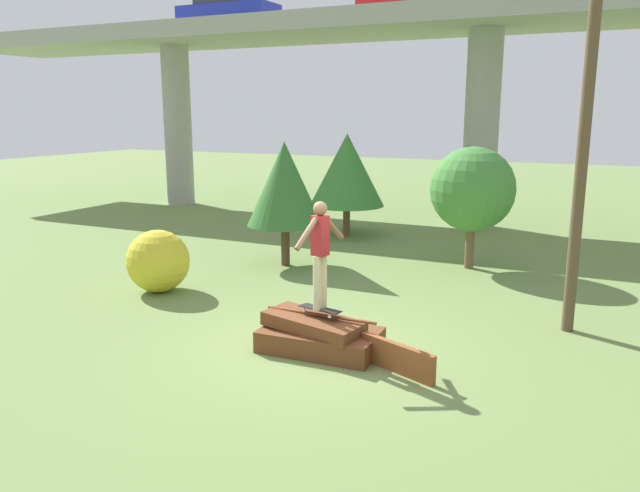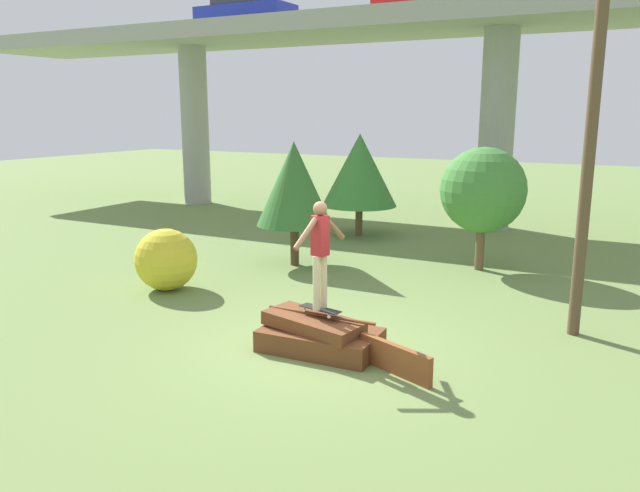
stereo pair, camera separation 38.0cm
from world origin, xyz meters
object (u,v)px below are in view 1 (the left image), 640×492
object	(u,v)px
skater	(320,247)
utility_pole	(590,65)
car_on_overpass_right	(227,11)
tree_behind_left	(285,184)
tree_mid_back	(473,190)
skateboard	(320,309)
bush_yellow_flowering	(158,261)
tree_behind_right	(347,170)

from	to	relation	value
skater	utility_pole	xyz separation A→B (m)	(3.52, 2.72, 2.79)
skater	utility_pole	bearing A→B (deg)	37.62
car_on_overpass_right	tree_behind_left	world-z (taller)	car_on_overpass_right
car_on_overpass_right	tree_mid_back	bearing A→B (deg)	-29.67
skateboard	bush_yellow_flowering	bearing A→B (deg)	161.14
skater	car_on_overpass_right	xyz separation A→B (m)	(-9.98, 12.68, 5.80)
tree_behind_left	tree_behind_right	size ratio (longest dim) A/B	0.98
utility_pole	tree_behind_left	world-z (taller)	utility_pole
skateboard	tree_behind_left	xyz separation A→B (m)	(-3.22, 4.75, 1.34)
tree_mid_back	bush_yellow_flowering	world-z (taller)	tree_mid_back
skateboard	skater	xyz separation A→B (m)	(-0.00, 0.00, 1.02)
tree_behind_left	tree_mid_back	world-z (taller)	tree_behind_left
car_on_overpass_right	tree_behind_right	world-z (taller)	car_on_overpass_right
tree_behind_right	bush_yellow_flowering	size ratio (longest dim) A/B	2.34
utility_pole	bush_yellow_flowering	distance (m)	9.00
car_on_overpass_right	tree_behind_right	size ratio (longest dim) A/B	1.22
car_on_overpass_right	tree_mid_back	world-z (taller)	car_on_overpass_right
skater	tree_behind_left	world-z (taller)	tree_behind_left
utility_pole	tree_behind_left	distance (m)	7.46
skateboard	utility_pole	bearing A→B (deg)	37.62
car_on_overpass_right	bush_yellow_flowering	bearing A→B (deg)	-63.95
skateboard	skater	bearing A→B (deg)	146.31
skateboard	tree_behind_left	distance (m)	5.89
car_on_overpass_right	utility_pole	distance (m)	17.05
skateboard	tree_mid_back	distance (m)	6.63
skateboard	tree_mid_back	world-z (taller)	tree_mid_back
skateboard	tree_mid_back	xyz separation A→B (m)	(0.98, 6.44, 1.24)
car_on_overpass_right	tree_behind_right	bearing A→B (deg)	-29.48
skateboard	tree_behind_left	world-z (taller)	tree_behind_left
tree_behind_left	tree_mid_back	xyz separation A→B (m)	(4.20, 1.68, -0.10)
tree_behind_left	tree_mid_back	size ratio (longest dim) A/B	1.04
utility_pole	tree_behind_right	world-z (taller)	utility_pole
skateboard	utility_pole	world-z (taller)	utility_pole
tree_behind_right	bush_yellow_flowering	world-z (taller)	tree_behind_right
skater	tree_behind_left	bearing A→B (deg)	124.08
skateboard	utility_pole	distance (m)	5.85
tree_behind_left	bush_yellow_flowering	world-z (taller)	tree_behind_left
skateboard	skater	distance (m)	1.02
car_on_overpass_right	tree_behind_left	distance (m)	11.77
car_on_overpass_right	tree_behind_left	bearing A→B (deg)	-49.54
skater	tree_mid_back	world-z (taller)	tree_mid_back
skater	tree_behind_right	bearing A→B (deg)	110.52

